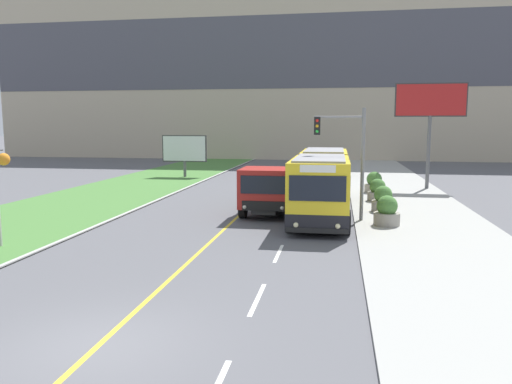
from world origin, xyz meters
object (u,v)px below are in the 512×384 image
at_px(car_distant, 330,169).
at_px(planter_round_third, 377,191).
at_px(billboard_large, 431,106).
at_px(planter_round_second, 383,200).
at_px(dump_truck, 270,190).
at_px(city_bus, 322,183).
at_px(planter_round_near, 387,212).
at_px(planter_round_far, 374,183).
at_px(billboard_small, 184,149).
at_px(traffic_light_mast, 347,149).

relative_size(car_distant, planter_round_third, 3.40).
bearing_deg(billboard_large, planter_round_second, -110.99).
bearing_deg(dump_truck, city_bus, 18.69).
xyz_separation_m(planter_round_second, planter_round_third, (-0.01, 3.51, -0.01)).
bearing_deg(planter_round_third, planter_round_near, -91.03).
relative_size(planter_round_second, planter_round_far, 0.97).
bearing_deg(billboard_small, planter_round_second, -44.58).
relative_size(billboard_large, planter_round_near, 5.47).
bearing_deg(city_bus, dump_truck, -161.31).
xyz_separation_m(dump_truck, traffic_light_mast, (3.68, -1.15, 2.09)).
height_order(dump_truck, planter_round_near, dump_truck).
bearing_deg(traffic_light_mast, planter_round_second, 53.08).
distance_m(dump_truck, billboard_small, 18.61).
xyz_separation_m(planter_round_second, planter_round_far, (0.04, 7.02, 0.02)).
distance_m(city_bus, car_distant, 17.58).
bearing_deg(dump_truck, planter_round_third, 41.25).
xyz_separation_m(car_distant, planter_round_far, (2.96, -10.05, -0.02)).
bearing_deg(billboard_large, planter_round_third, -120.99).
xyz_separation_m(dump_truck, billboard_small, (-9.35, 16.05, 1.11)).
bearing_deg(billboard_large, planter_round_far, -143.50).
bearing_deg(planter_round_second, billboard_large, 69.01).
xyz_separation_m(car_distant, traffic_light_mast, (1.04, -19.56, 2.62)).
distance_m(planter_round_third, planter_round_far, 3.51).
bearing_deg(dump_truck, planter_round_near, -21.66).
distance_m(dump_truck, billboard_large, 15.14).
bearing_deg(traffic_light_mast, city_bus, 119.79).
relative_size(planter_round_near, planter_round_third, 1.03).
distance_m(billboard_large, planter_round_third, 8.83).
bearing_deg(planter_round_second, planter_round_near, -92.20).
relative_size(dump_truck, planter_round_near, 4.90).
height_order(traffic_light_mast, planter_round_near, traffic_light_mast).
xyz_separation_m(city_bus, billboard_small, (-11.88, 15.19, 0.79)).
distance_m(billboard_small, planter_round_second, 21.00).
relative_size(billboard_large, billboard_small, 1.89).
relative_size(dump_truck, billboard_small, 1.69).
xyz_separation_m(city_bus, car_distant, (0.11, 17.56, -0.85)).
xyz_separation_m(city_bus, planter_round_second, (3.02, 0.50, -0.89)).
height_order(car_distant, billboard_large, billboard_large).
height_order(billboard_small, planter_round_near, billboard_small).
distance_m(car_distant, planter_round_near, 20.76).
bearing_deg(planter_round_far, billboard_small, 152.82).
bearing_deg(billboard_large, billboard_small, 165.17).
height_order(city_bus, planter_round_near, city_bus).
relative_size(dump_truck, planter_round_far, 4.77).
bearing_deg(car_distant, planter_round_second, -80.29).
xyz_separation_m(car_distant, billboard_large, (6.66, -7.31, 4.93)).
bearing_deg(planter_round_far, planter_round_second, -90.34).
bearing_deg(city_bus, car_distant, 89.66).
height_order(traffic_light_mast, planter_round_third, traffic_light_mast).
bearing_deg(billboard_small, traffic_light_mast, -52.85).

